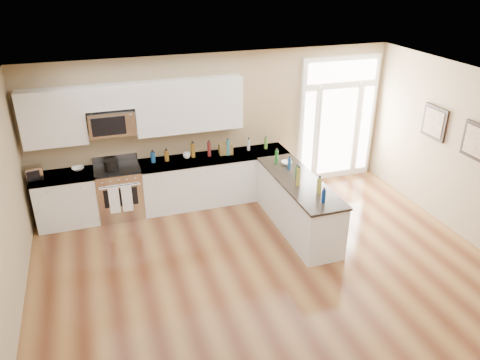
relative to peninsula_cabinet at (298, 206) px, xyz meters
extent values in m
plane|color=#522917|center=(-0.93, -2.24, -0.43)|extent=(8.00, 8.00, 0.00)
plane|color=#9D8763|center=(-0.93, 1.76, 0.97)|extent=(7.00, 0.00, 7.00)
plane|color=white|center=(-0.93, -2.24, 2.37)|extent=(8.00, 8.00, 0.00)
cube|color=silver|center=(-3.80, 1.45, 0.02)|extent=(1.06, 0.62, 0.90)
cube|color=black|center=(-3.80, 1.45, -0.38)|extent=(1.02, 0.52, 0.10)
cube|color=black|center=(-3.80, 1.45, 0.49)|extent=(1.10, 0.66, 0.04)
cube|color=silver|center=(-1.08, 1.45, 0.02)|extent=(2.81, 0.62, 0.90)
cube|color=black|center=(-1.08, 1.45, -0.38)|extent=(2.77, 0.52, 0.10)
cube|color=black|center=(-1.08, 1.45, 0.49)|extent=(2.85, 0.66, 0.04)
cube|color=silver|center=(0.00, 0.00, 0.02)|extent=(0.65, 2.28, 0.90)
cube|color=black|center=(0.00, 0.00, -0.38)|extent=(0.61, 2.18, 0.10)
cube|color=black|center=(0.00, 0.00, 0.49)|extent=(0.69, 2.32, 0.04)
cube|color=silver|center=(-3.81, 1.59, 1.49)|extent=(1.04, 0.33, 0.95)
cube|color=silver|center=(-1.50, 1.59, 1.49)|extent=(1.94, 0.33, 0.95)
cube|color=silver|center=(-2.88, 1.59, 1.77)|extent=(0.82, 0.33, 0.40)
cube|color=silver|center=(-2.88, 1.56, 1.33)|extent=(0.78, 0.40, 0.42)
cube|color=black|center=(-2.94, 1.35, 1.33)|extent=(0.56, 0.01, 0.32)
cube|color=white|center=(1.62, 1.72, 0.87)|extent=(1.70, 0.08, 2.60)
cube|color=white|center=(1.62, 1.67, 0.62)|extent=(0.78, 0.02, 1.80)
cube|color=white|center=(0.96, 1.67, 0.62)|extent=(0.22, 0.02, 1.80)
cube|color=white|center=(2.28, 1.67, 0.62)|extent=(0.22, 0.02, 1.80)
cube|color=white|center=(1.62, 1.67, 1.87)|extent=(1.50, 0.02, 0.40)
cube|color=black|center=(2.54, -0.04, 1.27)|extent=(0.04, 0.58, 0.58)
cube|color=brown|center=(2.52, -0.04, 1.27)|extent=(0.01, 0.46, 0.46)
cube|color=black|center=(2.54, -1.04, 1.27)|extent=(0.04, 0.58, 0.58)
cube|color=brown|center=(2.52, -1.04, 1.27)|extent=(0.01, 0.46, 0.46)
cube|color=silver|center=(-2.89, 1.45, 0.03)|extent=(0.80, 0.66, 0.92)
cube|color=black|center=(-2.89, 1.45, 0.50)|extent=(0.80, 0.60, 0.03)
cube|color=silver|center=(-2.89, 1.75, 0.58)|extent=(0.80, 0.04, 0.14)
cube|color=black|center=(-2.89, 1.12, 0.09)|extent=(0.58, 0.01, 0.34)
cylinder|color=silver|center=(-2.89, 1.09, 0.31)|extent=(0.70, 0.02, 0.02)
cube|color=white|center=(-3.01, 1.08, 0.07)|extent=(0.18, 0.02, 0.50)
cube|color=white|center=(-2.79, 1.08, 0.07)|extent=(0.18, 0.02, 0.50)
cylinder|color=black|center=(-2.98, 1.38, 0.61)|extent=(0.28, 0.28, 0.20)
cube|color=silver|center=(-4.24, 1.42, 0.62)|extent=(0.30, 0.26, 0.23)
cube|color=brown|center=(-0.85, 1.50, 0.61)|extent=(0.27, 0.20, 0.21)
imported|color=white|center=(-3.54, 1.59, 0.53)|extent=(0.23, 0.23, 0.05)
imported|color=white|center=(0.05, 0.66, 0.54)|extent=(0.22, 0.22, 0.06)
imported|color=white|center=(-1.60, 1.52, 0.56)|extent=(0.17, 0.17, 0.11)
cylinder|color=#19591E|center=(-0.11, 0.76, 0.63)|extent=(0.06, 0.06, 0.25)
cylinder|color=navy|center=(0.01, 0.46, 0.61)|extent=(0.06, 0.06, 0.21)
cylinder|color=brown|center=(-1.98, 1.51, 0.60)|extent=(0.08, 0.08, 0.20)
cylinder|color=olive|center=(0.09, -0.54, 0.64)|extent=(0.08, 0.08, 0.26)
cylinder|color=#26727F|center=(-0.83, 1.43, 0.66)|extent=(0.06, 0.06, 0.30)
cylinder|color=#591919|center=(-1.18, 1.49, 0.64)|extent=(0.07, 0.07, 0.28)
cylinder|color=#B2B2B7|center=(-0.38, 1.54, 0.61)|extent=(0.06, 0.06, 0.22)
cylinder|color=navy|center=(0.01, -0.84, 0.61)|extent=(0.06, 0.06, 0.21)
cylinder|color=#3F7226|center=(-0.03, 1.51, 0.62)|extent=(0.07, 0.07, 0.22)
cylinder|color=#19591E|center=(0.00, 0.11, 0.61)|extent=(0.06, 0.06, 0.21)
cylinder|color=navy|center=(-2.23, 1.52, 0.60)|extent=(0.09, 0.09, 0.20)
cylinder|color=brown|center=(-1.48, 1.54, 0.64)|extent=(0.08, 0.08, 0.27)
cylinder|color=olive|center=(-0.11, -0.19, 0.66)|extent=(0.07, 0.07, 0.31)
camera|label=1|loc=(-3.16, -6.44, 3.90)|focal=35.00mm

